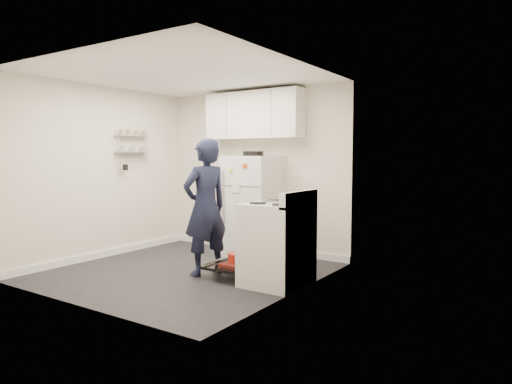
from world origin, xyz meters
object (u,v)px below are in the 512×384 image
Objects in this scene: open_oven_door at (237,262)px; person at (205,207)px; electric_range at (276,244)px; refrigerator at (253,206)px.

person is at bearing -163.76° from open_oven_door.
person reaches higher than open_oven_door.
electric_range is 0.65× the size of person.
open_oven_door is 1.33m from refrigerator.
electric_range is 1.55m from refrigerator.
open_oven_door is 0.79m from person.
refrigerator reaches higher than open_oven_door.
person reaches higher than electric_range.
person is at bearing -85.53° from refrigerator.
open_oven_door is 0.45× the size of refrigerator.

